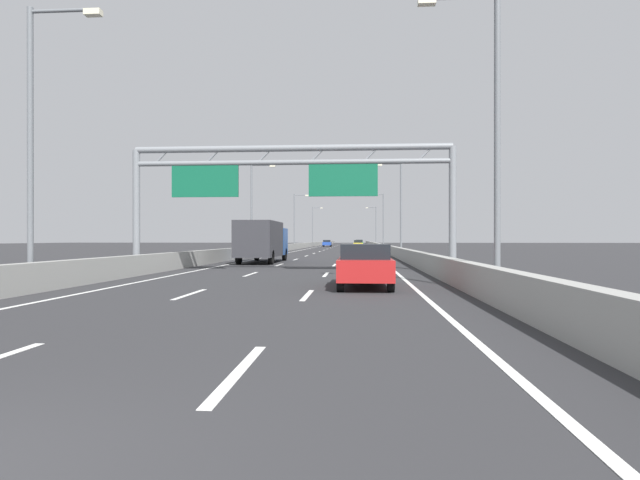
# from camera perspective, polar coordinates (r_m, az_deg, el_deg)

# --- Properties ---
(ground_plane) EXTENTS (260.00, 260.00, 0.00)m
(ground_plane) POSITION_cam_1_polar(r_m,az_deg,el_deg) (103.07, 2.33, -0.83)
(ground_plane) COLOR #2D2D30
(lane_dash_left_1) EXTENTS (0.16, 3.00, 0.01)m
(lane_dash_left_1) POSITION_cam_1_polar(r_m,az_deg,el_deg) (16.41, -14.08, -5.80)
(lane_dash_left_1) COLOR white
(lane_dash_left_1) RESTS_ON ground_plane
(lane_dash_left_2) EXTENTS (0.16, 3.00, 0.01)m
(lane_dash_left_2) POSITION_cam_1_polar(r_m,az_deg,el_deg) (25.08, -7.61, -3.75)
(lane_dash_left_2) COLOR white
(lane_dash_left_2) RESTS_ON ground_plane
(lane_dash_left_3) EXTENTS (0.16, 3.00, 0.01)m
(lane_dash_left_3) POSITION_cam_1_polar(r_m,az_deg,el_deg) (33.93, -4.50, -2.74)
(lane_dash_left_3) COLOR white
(lane_dash_left_3) RESTS_ON ground_plane
(lane_dash_left_4) EXTENTS (0.16, 3.00, 0.01)m
(lane_dash_left_4) POSITION_cam_1_polar(r_m,az_deg,el_deg) (42.84, -2.69, -2.14)
(lane_dash_left_4) COLOR white
(lane_dash_left_4) RESTS_ON ground_plane
(lane_dash_left_5) EXTENTS (0.16, 3.00, 0.01)m
(lane_dash_left_5) POSITION_cam_1_polar(r_m,az_deg,el_deg) (51.78, -1.50, -1.75)
(lane_dash_left_5) COLOR white
(lane_dash_left_5) RESTS_ON ground_plane
(lane_dash_left_6) EXTENTS (0.16, 3.00, 0.01)m
(lane_dash_left_6) POSITION_cam_1_polar(r_m,az_deg,el_deg) (60.74, -0.66, -1.48)
(lane_dash_left_6) COLOR white
(lane_dash_left_6) RESTS_ON ground_plane
(lane_dash_left_7) EXTENTS (0.16, 3.00, 0.01)m
(lane_dash_left_7) POSITION_cam_1_polar(r_m,az_deg,el_deg) (69.71, -0.03, -1.27)
(lane_dash_left_7) COLOR white
(lane_dash_left_7) RESTS_ON ground_plane
(lane_dash_left_8) EXTENTS (0.16, 3.00, 0.01)m
(lane_dash_left_8) POSITION_cam_1_polar(r_m,az_deg,el_deg) (78.68, 0.45, -1.11)
(lane_dash_left_8) COLOR white
(lane_dash_left_8) RESTS_ON ground_plane
(lane_dash_left_9) EXTENTS (0.16, 3.00, 0.01)m
(lane_dash_left_9) POSITION_cam_1_polar(r_m,az_deg,el_deg) (87.67, 0.83, -0.99)
(lane_dash_left_9) COLOR white
(lane_dash_left_9) RESTS_ON ground_plane
(lane_dash_left_10) EXTENTS (0.16, 3.00, 0.01)m
(lane_dash_left_10) POSITION_cam_1_polar(r_m,az_deg,el_deg) (96.65, 1.14, -0.89)
(lane_dash_left_10) COLOR white
(lane_dash_left_10) RESTS_ON ground_plane
(lane_dash_left_11) EXTENTS (0.16, 3.00, 0.01)m
(lane_dash_left_11) POSITION_cam_1_polar(r_m,az_deg,el_deg) (105.64, 1.40, -0.80)
(lane_dash_left_11) COLOR white
(lane_dash_left_11) RESTS_ON ground_plane
(lane_dash_left_12) EXTENTS (0.16, 3.00, 0.01)m
(lane_dash_left_12) POSITION_cam_1_polar(r_m,az_deg,el_deg) (114.63, 1.62, -0.73)
(lane_dash_left_12) COLOR white
(lane_dash_left_12) RESTS_ON ground_plane
(lane_dash_left_13) EXTENTS (0.16, 3.00, 0.01)m
(lane_dash_left_13) POSITION_cam_1_polar(r_m,az_deg,el_deg) (123.62, 1.80, -0.67)
(lane_dash_left_13) COLOR white
(lane_dash_left_13) RESTS_ON ground_plane
(lane_dash_left_14) EXTENTS (0.16, 3.00, 0.01)m
(lane_dash_left_14) POSITION_cam_1_polar(r_m,az_deg,el_deg) (132.61, 1.96, -0.61)
(lane_dash_left_14) COLOR white
(lane_dash_left_14) RESTS_ON ground_plane
(lane_dash_left_15) EXTENTS (0.16, 3.00, 0.01)m
(lane_dash_left_15) POSITION_cam_1_polar(r_m,az_deg,el_deg) (141.60, 2.10, -0.57)
(lane_dash_left_15) COLOR white
(lane_dash_left_15) RESTS_ON ground_plane
(lane_dash_left_16) EXTENTS (0.16, 3.00, 0.01)m
(lane_dash_left_16) POSITION_cam_1_polar(r_m,az_deg,el_deg) (150.60, 2.23, -0.53)
(lane_dash_left_16) COLOR white
(lane_dash_left_16) RESTS_ON ground_plane
(lane_dash_left_17) EXTENTS (0.16, 3.00, 0.01)m
(lane_dash_left_17) POSITION_cam_1_polar(r_m,az_deg,el_deg) (159.59, 2.34, -0.49)
(lane_dash_left_17) COLOR white
(lane_dash_left_17) RESTS_ON ground_plane
(lane_dash_right_0) EXTENTS (0.16, 3.00, 0.01)m
(lane_dash_right_0) POSITION_cam_1_polar(r_m,az_deg,el_deg) (6.88, -8.92, -14.09)
(lane_dash_right_0) COLOR white
(lane_dash_right_0) RESTS_ON ground_plane
(lane_dash_right_1) EXTENTS (0.16, 3.00, 0.01)m
(lane_dash_right_1) POSITION_cam_1_polar(r_m,az_deg,el_deg) (15.66, -1.40, -6.07)
(lane_dash_right_1) COLOR white
(lane_dash_right_1) RESTS_ON ground_plane
(lane_dash_right_2) EXTENTS (0.16, 3.00, 0.01)m
(lane_dash_right_2) POSITION_cam_1_polar(r_m,az_deg,el_deg) (24.60, 0.64, -3.82)
(lane_dash_right_2) COLOR white
(lane_dash_right_2) RESTS_ON ground_plane
(lane_dash_right_3) EXTENTS (0.16, 3.00, 0.01)m
(lane_dash_right_3) POSITION_cam_1_polar(r_m,az_deg,el_deg) (33.58, 1.59, -2.77)
(lane_dash_right_3) COLOR white
(lane_dash_right_3) RESTS_ON ground_plane
(lane_dash_right_4) EXTENTS (0.16, 3.00, 0.01)m
(lane_dash_right_4) POSITION_cam_1_polar(r_m,az_deg,el_deg) (42.56, 2.13, -2.16)
(lane_dash_right_4) COLOR white
(lane_dash_right_4) RESTS_ON ground_plane
(lane_dash_right_5) EXTENTS (0.16, 3.00, 0.01)m
(lane_dash_right_5) POSITION_cam_1_polar(r_m,az_deg,el_deg) (51.55, 2.49, -1.76)
(lane_dash_right_5) COLOR white
(lane_dash_right_5) RESTS_ON ground_plane
(lane_dash_right_6) EXTENTS (0.16, 3.00, 0.01)m
(lane_dash_right_6) POSITION_cam_1_polar(r_m,az_deg,el_deg) (60.54, 2.74, -1.48)
(lane_dash_right_6) COLOR white
(lane_dash_right_6) RESTS_ON ground_plane
(lane_dash_right_7) EXTENTS (0.16, 3.00, 0.01)m
(lane_dash_right_7) POSITION_cam_1_polar(r_m,az_deg,el_deg) (69.54, 2.93, -1.28)
(lane_dash_right_7) COLOR white
(lane_dash_right_7) RESTS_ON ground_plane
(lane_dash_right_8) EXTENTS (0.16, 3.00, 0.01)m
(lane_dash_right_8) POSITION_cam_1_polar(r_m,az_deg,el_deg) (78.53, 3.07, -1.12)
(lane_dash_right_8) COLOR white
(lane_dash_right_8) RESTS_ON ground_plane
(lane_dash_right_9) EXTENTS (0.16, 3.00, 0.01)m
(lane_dash_right_9) POSITION_cam_1_polar(r_m,az_deg,el_deg) (87.53, 3.18, -0.99)
(lane_dash_right_9) COLOR white
(lane_dash_right_9) RESTS_ON ground_plane
(lane_dash_right_10) EXTENTS (0.16, 3.00, 0.01)m
(lane_dash_right_10) POSITION_cam_1_polar(r_m,az_deg,el_deg) (96.53, 3.27, -0.89)
(lane_dash_right_10) COLOR white
(lane_dash_right_10) RESTS_ON ground_plane
(lane_dash_right_11) EXTENTS (0.16, 3.00, 0.01)m
(lane_dash_right_11) POSITION_cam_1_polar(r_m,az_deg,el_deg) (105.52, 3.35, -0.80)
(lane_dash_right_11) COLOR white
(lane_dash_right_11) RESTS_ON ground_plane
(lane_dash_right_12) EXTENTS (0.16, 3.00, 0.01)m
(lane_dash_right_12) POSITION_cam_1_polar(r_m,az_deg,el_deg) (114.52, 3.42, -0.73)
(lane_dash_right_12) COLOR white
(lane_dash_right_12) RESTS_ON ground_plane
(lane_dash_right_13) EXTENTS (0.16, 3.00, 0.01)m
(lane_dash_right_13) POSITION_cam_1_polar(r_m,az_deg,el_deg) (123.52, 3.47, -0.67)
(lane_dash_right_13) COLOR white
(lane_dash_right_13) RESTS_ON ground_plane
(lane_dash_right_14) EXTENTS (0.16, 3.00, 0.01)m
(lane_dash_right_14) POSITION_cam_1_polar(r_m,az_deg,el_deg) (132.52, 3.52, -0.61)
(lane_dash_right_14) COLOR white
(lane_dash_right_14) RESTS_ON ground_plane
(lane_dash_right_15) EXTENTS (0.16, 3.00, 0.01)m
(lane_dash_right_15) POSITION_cam_1_polar(r_m,az_deg,el_deg) (141.52, 3.56, -0.57)
(lane_dash_right_15) COLOR white
(lane_dash_right_15) RESTS_ON ground_plane
(lane_dash_right_16) EXTENTS (0.16, 3.00, 0.01)m
(lane_dash_right_16) POSITION_cam_1_polar(r_m,az_deg,el_deg) (150.52, 3.60, -0.53)
(lane_dash_right_16) COLOR white
(lane_dash_right_16) RESTS_ON ground_plane
(lane_dash_right_17) EXTENTS (0.16, 3.00, 0.01)m
(lane_dash_right_17) POSITION_cam_1_polar(r_m,az_deg,el_deg) (159.52, 3.63, -0.49)
(lane_dash_right_17) COLOR white
(lane_dash_right_17) RESTS_ON ground_plane
(edge_line_left) EXTENTS (0.16, 176.00, 0.01)m
(edge_line_left) POSITION_cam_1_polar(r_m,az_deg,el_deg) (91.42, -1.20, -0.94)
(edge_line_left) COLOR white
(edge_line_left) RESTS_ON ground_plane
(edge_line_right) EXTENTS (0.16, 176.00, 0.01)m
(edge_line_right) POSITION_cam_1_polar(r_m,az_deg,el_deg) (91.04, 5.39, -0.95)
(edge_line_right) COLOR white
(edge_line_right) RESTS_ON ground_plane
(barrier_left) EXTENTS (0.45, 220.00, 0.95)m
(barrier_left) POSITION_cam_1_polar(r_m,az_deg,el_deg) (113.47, -0.99, -0.50)
(barrier_left) COLOR #9E9E99
(barrier_left) RESTS_ON ground_plane
(barrier_right) EXTENTS (0.45, 220.00, 0.95)m
(barrier_right) POSITION_cam_1_polar(r_m,az_deg,el_deg) (113.06, 5.99, -0.50)
(barrier_right) COLOR #9E9E99
(barrier_right) RESTS_ON ground_plane
(sign_gantry) EXTENTS (16.17, 0.36, 6.36)m
(sign_gantry) POSITION_cam_1_polar(r_m,az_deg,el_deg) (25.99, -3.66, 7.00)
(sign_gantry) COLOR gray
(sign_gantry) RESTS_ON ground_plane
(streetlamp_left_near) EXTENTS (2.58, 0.28, 9.50)m
(streetlamp_left_near) POSITION_cam_1_polar(r_m,az_deg,el_deg) (20.23, -28.66, 10.65)
(streetlamp_left_near) COLOR slate
(streetlamp_left_near) RESTS_ON ground_plane
(streetlamp_right_near) EXTENTS (2.58, 0.28, 9.50)m
(streetlamp_right_near) POSITION_cam_1_polar(r_m,az_deg,el_deg) (17.61, 18.14, 12.25)
(streetlamp_right_near) COLOR slate
(streetlamp_right_near) RESTS_ON ground_plane
(streetlamp_left_mid) EXTENTS (2.58, 0.28, 9.50)m
(streetlamp_left_mid) POSITION_cam_1_polar(r_m,az_deg,el_deg) (54.37, -7.29, 4.02)
(streetlamp_left_mid) COLOR slate
(streetlamp_left_mid) RESTS_ON ground_plane
(streetlamp_right_mid) EXTENTS (2.58, 0.28, 9.50)m
(streetlamp_right_mid) POSITION_cam_1_polar(r_m,az_deg,el_deg) (53.46, 8.64, 4.09)
(streetlamp_right_mid) COLOR slate
(streetlamp_right_mid) RESTS_ON ground_plane
(streetlamp_left_far) EXTENTS (2.58, 0.28, 9.50)m
(streetlamp_left_far) POSITION_cam_1_polar(r_m,az_deg,el_deg) (90.34, -2.69, 2.46)
(streetlamp_left_far) COLOR slate
(streetlamp_left_far) RESTS_ON ground_plane
(streetlamp_right_far) EXTENTS (2.58, 0.28, 9.50)m
(streetlamp_right_far) POSITION_cam_1_polar(r_m,az_deg,el_deg) (89.79, 6.83, 2.48)
(streetlamp_right_far) COLOR slate
(streetlamp_right_far) RESTS_ON ground_plane
(streetlamp_left_distant) EXTENTS (2.58, 0.28, 9.50)m
(streetlamp_left_distant) POSITION_cam_1_polar(r_m,az_deg,el_deg) (126.59, -0.71, 1.79)
(streetlamp_left_distant) COLOR slate
(streetlamp_left_distant) RESTS_ON ground_plane
(streetlamp_right_distant) EXTENTS (2.58, 0.28, 9.50)m
(streetlamp_right_distant) POSITION_cam_1_polar(r_m,az_deg,el_deg) (126.20, 6.06, 1.80)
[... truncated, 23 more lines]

